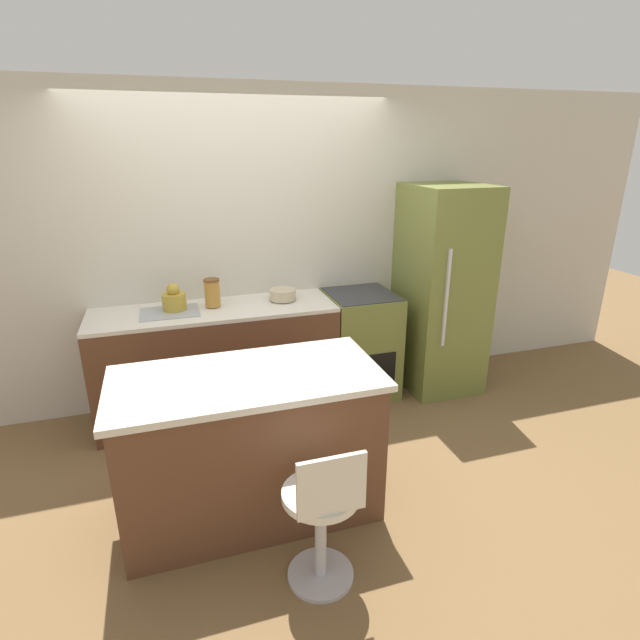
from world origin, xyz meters
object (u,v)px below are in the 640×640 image
stool_chair (322,518)px  kettle (174,299)px  oven_range (360,344)px  mixing_bowl (283,294)px  refrigerator (441,290)px

stool_chair → kettle: bearing=106.5°
stool_chair → kettle: kettle is taller
oven_range → mixing_bowl: bearing=176.2°
oven_range → mixing_bowl: 0.85m
stool_chair → kettle: size_ratio=3.99×
stool_chair → mixing_bowl: mixing_bowl is taller
oven_range → refrigerator: size_ratio=0.51×
refrigerator → stool_chair: refrigerator is taller
kettle → mixing_bowl: bearing=0.0°
oven_range → refrigerator: 0.87m
refrigerator → kettle: (-2.29, 0.10, 0.10)m
oven_range → stool_chair: bearing=-116.9°
refrigerator → kettle: refrigerator is taller
oven_range → kettle: size_ratio=4.36×
stool_chair → mixing_bowl: 2.05m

